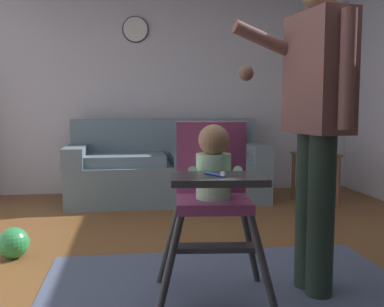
{
  "coord_description": "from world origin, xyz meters",
  "views": [
    {
      "loc": [
        -0.45,
        -2.41,
        0.99
      ],
      "look_at": [
        -0.12,
        -0.11,
        0.75
      ],
      "focal_mm": 41.27,
      "sensor_mm": 36.0,
      "label": 1
    }
  ],
  "objects_px": {
    "side_table": "(316,167)",
    "wall_clock": "(135,29)",
    "high_chair": "(213,181)",
    "couch": "(168,169)",
    "toy_ball": "(13,243)",
    "adult_standing": "(317,117)",
    "sippy_cup": "(315,148)"
  },
  "relations": [
    {
      "from": "side_table",
      "to": "wall_clock",
      "type": "xyz_separation_m",
      "value": [
        -1.81,
        0.87,
        1.49
      ]
    },
    {
      "from": "high_chair",
      "to": "couch",
      "type": "bearing_deg",
      "value": -173.76
    },
    {
      "from": "high_chair",
      "to": "toy_ball",
      "type": "xyz_separation_m",
      "value": [
        -1.17,
        0.85,
        -0.53
      ]
    },
    {
      "from": "couch",
      "to": "adult_standing",
      "type": "distance_m",
      "value": 2.63
    },
    {
      "from": "couch",
      "to": "toy_ball",
      "type": "height_order",
      "value": "couch"
    },
    {
      "from": "wall_clock",
      "to": "side_table",
      "type": "bearing_deg",
      "value": -25.49
    },
    {
      "from": "high_chair",
      "to": "wall_clock",
      "type": "bearing_deg",
      "value": -167.8
    },
    {
      "from": "toy_ball",
      "to": "wall_clock",
      "type": "relative_size",
      "value": 0.69
    },
    {
      "from": "high_chair",
      "to": "adult_standing",
      "type": "height_order",
      "value": "adult_standing"
    },
    {
      "from": "toy_ball",
      "to": "side_table",
      "type": "height_order",
      "value": "side_table"
    },
    {
      "from": "adult_standing",
      "to": "side_table",
      "type": "relative_size",
      "value": 3.18
    },
    {
      "from": "couch",
      "to": "high_chair",
      "type": "bearing_deg",
      "value": 0.12
    },
    {
      "from": "adult_standing",
      "to": "sippy_cup",
      "type": "xyz_separation_m",
      "value": [
        0.92,
        2.1,
        -0.37
      ]
    },
    {
      "from": "high_chair",
      "to": "toy_ball",
      "type": "bearing_deg",
      "value": -119.76
    },
    {
      "from": "couch",
      "to": "sippy_cup",
      "type": "distance_m",
      "value": 1.55
    },
    {
      "from": "toy_ball",
      "to": "side_table",
      "type": "relative_size",
      "value": 0.39
    },
    {
      "from": "couch",
      "to": "wall_clock",
      "type": "height_order",
      "value": "wall_clock"
    },
    {
      "from": "couch",
      "to": "toy_ball",
      "type": "distance_m",
      "value": 2.09
    },
    {
      "from": "adult_standing",
      "to": "high_chair",
      "type": "bearing_deg",
      "value": -0.51
    },
    {
      "from": "side_table",
      "to": "wall_clock",
      "type": "relative_size",
      "value": 1.76
    },
    {
      "from": "couch",
      "to": "adult_standing",
      "type": "bearing_deg",
      "value": 12.77
    },
    {
      "from": "sippy_cup",
      "to": "wall_clock",
      "type": "distance_m",
      "value": 2.38
    },
    {
      "from": "toy_ball",
      "to": "sippy_cup",
      "type": "relative_size",
      "value": 2.04
    },
    {
      "from": "couch",
      "to": "toy_ball",
      "type": "bearing_deg",
      "value": -34.14
    },
    {
      "from": "high_chair",
      "to": "sippy_cup",
      "type": "height_order",
      "value": "high_chair"
    },
    {
      "from": "toy_ball",
      "to": "sippy_cup",
      "type": "height_order",
      "value": "sippy_cup"
    },
    {
      "from": "high_chair",
      "to": "wall_clock",
      "type": "distance_m",
      "value": 3.3
    },
    {
      "from": "couch",
      "to": "side_table",
      "type": "relative_size",
      "value": 3.98
    },
    {
      "from": "adult_standing",
      "to": "side_table",
      "type": "bearing_deg",
      "value": -122.07
    },
    {
      "from": "couch",
      "to": "side_table",
      "type": "distance_m",
      "value": 1.55
    },
    {
      "from": "sippy_cup",
      "to": "side_table",
      "type": "bearing_deg",
      "value": -0.0
    },
    {
      "from": "couch",
      "to": "side_table",
      "type": "bearing_deg",
      "value": 75.45
    }
  ]
}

